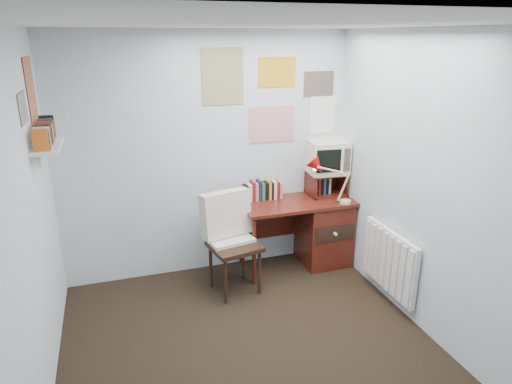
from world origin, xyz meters
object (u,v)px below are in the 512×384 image
at_px(desk, 319,229).
at_px(crt_tv, 327,155).
at_px(desk_lamp, 347,184).
at_px(wall_shelf, 48,145).
at_px(tv_riser, 326,184).
at_px(radiator, 389,261).
at_px(desk_chair, 234,246).

bearing_deg(desk, crt_tv, 47.80).
xyz_separation_m(desk_lamp, wall_shelf, (-2.76, -0.17, 0.64)).
height_order(tv_riser, radiator, tv_riser).
distance_m(desk_chair, desk_lamp, 1.34).
distance_m(desk, desk_lamp, 0.64).
distance_m(desk_lamp, wall_shelf, 2.84).
xyz_separation_m(desk_chair, wall_shelf, (-1.52, -0.07, 1.14)).
relative_size(desk_chair, radiator, 1.21).
height_order(desk, radiator, desk).
xyz_separation_m(desk_chair, crt_tv, (1.17, 0.44, 0.72)).
height_order(radiator, wall_shelf, wall_shelf).
bearing_deg(tv_riser, desk_lamp, -77.87).
distance_m(desk, crt_tv, 0.82).
bearing_deg(crt_tv, wall_shelf, -163.33).
relative_size(desk_chair, tv_riser, 2.42).
bearing_deg(wall_shelf, radiator, -10.89).
relative_size(desk_chair, desk_lamp, 2.24).
relative_size(radiator, wall_shelf, 1.29).
height_order(desk, tv_riser, tv_riser).
bearing_deg(tv_riser, desk, -137.04).
xyz_separation_m(radiator, wall_shelf, (-2.86, 0.55, 1.20)).
distance_m(desk, wall_shelf, 2.87).
height_order(desk_chair, crt_tv, crt_tv).
bearing_deg(desk_lamp, tv_riser, 86.00).
bearing_deg(radiator, crt_tv, 99.13).
relative_size(desk_lamp, tv_riser, 1.08).
xyz_separation_m(tv_riser, wall_shelf, (-2.69, -0.49, 0.74)).
bearing_deg(radiator, desk_lamp, 98.00).
bearing_deg(desk_lamp, desk_chair, 168.22).
relative_size(desk, desk_chair, 1.24).
bearing_deg(desk_chair, wall_shelf, 171.57).
height_order(desk_lamp, wall_shelf, wall_shelf).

